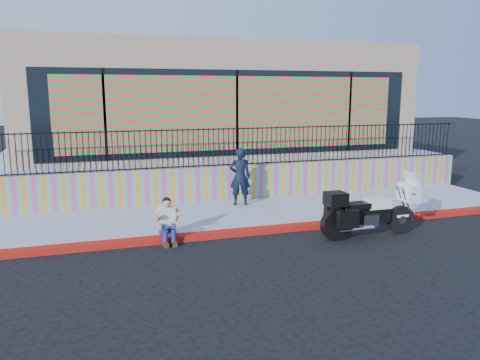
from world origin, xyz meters
name	(u,v)px	position (x,y,z in m)	size (l,w,h in m)	color
ground	(284,231)	(0.00, 0.00, 0.00)	(90.00, 90.00, 0.00)	black
red_curb	(284,228)	(0.00, 0.00, 0.07)	(16.00, 0.30, 0.15)	#AE0E0C
sidewalk	(262,213)	(0.00, 1.65, 0.07)	(16.00, 3.00, 0.15)	#969EB4
mural_wall	(245,182)	(0.00, 3.25, 0.70)	(16.00, 0.20, 1.10)	#E43C89
metal_fence	(245,146)	(0.00, 3.25, 1.85)	(15.80, 0.04, 1.20)	black
elevated_platform	(208,162)	(0.00, 8.35, 0.62)	(16.00, 10.00, 1.25)	#969EB4
storefront_building	(208,99)	(0.00, 8.13, 3.25)	(14.00, 8.06, 4.00)	tan
police_motorcycle	(368,211)	(1.82, -1.03, 0.66)	(2.53, 0.84, 1.58)	black
police_officer	(240,177)	(-0.40, 2.50, 1.02)	(0.64, 0.42, 1.75)	black
seated_man	(168,225)	(-2.99, -0.09, 0.45)	(0.54, 0.71, 1.06)	navy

